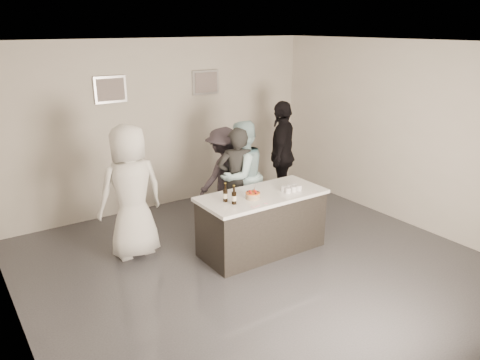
{
  "coord_description": "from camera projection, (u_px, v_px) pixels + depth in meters",
  "views": [
    {
      "loc": [
        -3.46,
        -4.63,
        3.21
      ],
      "look_at": [
        0.0,
        0.5,
        1.15
      ],
      "focal_mm": 35.0,
      "sensor_mm": 36.0,
      "label": 1
    }
  ],
  "objects": [
    {
      "name": "person_guest_right",
      "position": [
        282.0,
        154.0,
        8.47
      ],
      "size": [
        1.17,
        1.12,
        1.95
      ],
      "primitive_type": "imported",
      "rotation": [
        0.0,
        0.0,
        3.87
      ],
      "color": "black",
      "rests_on": "ground"
    },
    {
      "name": "beer_bottle_a",
      "position": [
        225.0,
        193.0,
        6.38
      ],
      "size": [
        0.07,
        0.07,
        0.26
      ],
      "primitive_type": "cylinder",
      "color": "black",
      "rests_on": "bar_counter"
    },
    {
      "name": "wall_left",
      "position": [
        7.0,
        215.0,
        4.43
      ],
      "size": [
        0.04,
        6.0,
        3.0
      ],
      "primitive_type": "cube",
      "color": "beige",
      "rests_on": "ground"
    },
    {
      "name": "person_main_blue",
      "position": [
        242.0,
        176.0,
        7.54
      ],
      "size": [
        1.0,
        0.86,
        1.79
      ],
      "primitive_type": "imported",
      "rotation": [
        0.0,
        0.0,
        3.38
      ],
      "color": "#A0C9D1",
      "rests_on": "ground"
    },
    {
      "name": "wall_right",
      "position": [
        410.0,
        135.0,
        7.61
      ],
      "size": [
        0.04,
        6.0,
        3.0
      ],
      "primitive_type": "cube",
      "color": "beige",
      "rests_on": "ground"
    },
    {
      "name": "person_guest_left",
      "position": [
        131.0,
        192.0,
        6.59
      ],
      "size": [
        0.96,
        0.64,
        1.94
      ],
      "primitive_type": "imported",
      "rotation": [
        0.0,
        0.0,
        3.17
      ],
      "color": "silver",
      "rests_on": "ground"
    },
    {
      "name": "ceiling",
      "position": [
        264.0,
        43.0,
        5.54
      ],
      "size": [
        6.0,
        6.0,
        0.0
      ],
      "primitive_type": "plane",
      "rotation": [
        3.14,
        0.0,
        0.0
      ],
      "color": "white"
    },
    {
      "name": "beer_bottle_b",
      "position": [
        234.0,
        195.0,
        6.3
      ],
      "size": [
        0.07,
        0.07,
        0.26
      ],
      "primitive_type": "cylinder",
      "color": "black",
      "rests_on": "bar_counter"
    },
    {
      "name": "picture_right",
      "position": [
        206.0,
        82.0,
        8.61
      ],
      "size": [
        0.54,
        0.04,
        0.44
      ],
      "primitive_type": "cube",
      "color": "#B2B2B7",
      "rests_on": "wall_back"
    },
    {
      "name": "bar_counter",
      "position": [
        262.0,
        222.0,
        6.87
      ],
      "size": [
        1.86,
        0.86,
        0.9
      ],
      "primitive_type": "cube",
      "color": "white",
      "rests_on": "ground"
    },
    {
      "name": "wall_back",
      "position": [
        162.0,
        125.0,
        8.38
      ],
      "size": [
        6.0,
        0.04,
        3.0
      ],
      "primitive_type": "cube",
      "color": "beige",
      "rests_on": "ground"
    },
    {
      "name": "person_guest_back",
      "position": [
        224.0,
        174.0,
        7.92
      ],
      "size": [
        1.16,
        0.85,
        1.61
      ],
      "primitive_type": "imported",
      "rotation": [
        0.0,
        0.0,
        3.41
      ],
      "color": "#373039",
      "rests_on": "ground"
    },
    {
      "name": "person_main_black",
      "position": [
        237.0,
        180.0,
        7.42
      ],
      "size": [
        0.74,
        0.63,
        1.72
      ],
      "primitive_type": "imported",
      "rotation": [
        0.0,
        0.0,
        2.73
      ],
      "color": "black",
      "rests_on": "ground"
    },
    {
      "name": "picture_left",
      "position": [
        110.0,
        90.0,
        7.66
      ],
      "size": [
        0.54,
        0.04,
        0.44
      ],
      "primitive_type": "cube",
      "color": "#B2B2B7",
      "rests_on": "wall_back"
    },
    {
      "name": "cake",
      "position": [
        253.0,
        196.0,
        6.53
      ],
      "size": [
        0.21,
        0.21,
        0.08
      ],
      "primitive_type": "cylinder",
      "color": "orange",
      "rests_on": "bar_counter"
    },
    {
      "name": "floor",
      "position": [
        260.0,
        268.0,
        6.49
      ],
      "size": [
        6.0,
        6.0,
        0.0
      ],
      "primitive_type": "plane",
      "color": "#3D3D42",
      "rests_on": "ground"
    },
    {
      "name": "candles",
      "position": [
        259.0,
        205.0,
        6.28
      ],
      "size": [
        0.24,
        0.08,
        0.01
      ],
      "primitive_type": "cube",
      "color": "pink",
      "rests_on": "bar_counter"
    },
    {
      "name": "tumbler_cluster",
      "position": [
        291.0,
        188.0,
        6.83
      ],
      "size": [
        0.3,
        0.19,
        0.08
      ],
      "primitive_type": "cube",
      "color": "orange",
      "rests_on": "bar_counter"
    }
  ]
}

